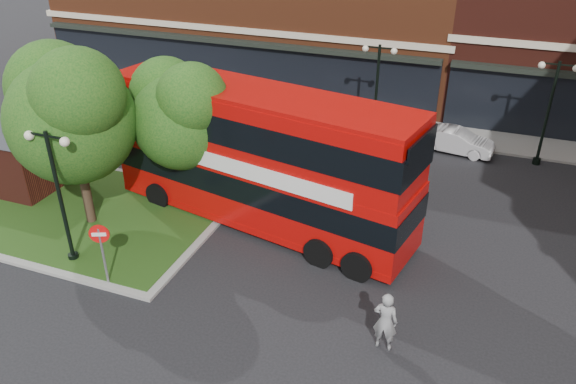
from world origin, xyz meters
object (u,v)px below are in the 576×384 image
at_px(bus, 259,150).
at_px(woman, 385,321).
at_px(car_white, 456,141).
at_px(car_silver, 291,117).

relative_size(bus, woman, 6.54).
relative_size(woman, car_white, 0.52).
height_order(woman, car_white, woman).
relative_size(car_silver, car_white, 1.03).
relative_size(bus, car_silver, 3.34).
bearing_deg(bus, car_white, 66.65).
distance_m(woman, car_silver, 16.77).
distance_m(bus, car_silver, 9.93).
bearing_deg(bus, woman, -29.01).
bearing_deg(woman, car_white, -90.10).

